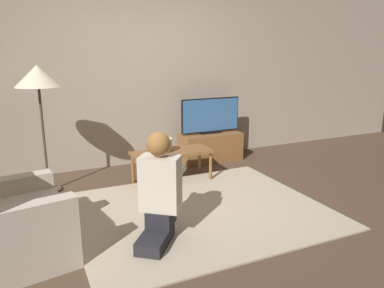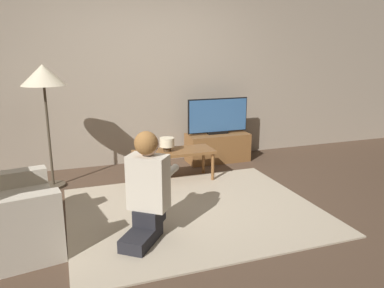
{
  "view_description": "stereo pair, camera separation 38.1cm",
  "coord_description": "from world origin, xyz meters",
  "px_view_note": "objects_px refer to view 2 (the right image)",
  "views": [
    {
      "loc": [
        -1.56,
        -3.22,
        1.63
      ],
      "look_at": [
        0.19,
        0.61,
        0.55
      ],
      "focal_mm": 35.0,
      "sensor_mm": 36.0,
      "label": 1
    },
    {
      "loc": [
        -1.21,
        -3.36,
        1.63
      ],
      "look_at": [
        0.19,
        0.61,
        0.55
      ],
      "focal_mm": 35.0,
      "sensor_mm": 36.0,
      "label": 2
    }
  ],
  "objects_px": {
    "tv": "(218,116)",
    "armchair": "(5,217)",
    "coffee_table": "(174,154)",
    "floor_lamp": "(43,80)",
    "table_lamp": "(167,143)",
    "person_kneeling": "(148,185)"
  },
  "relations": [
    {
      "from": "person_kneeling",
      "to": "floor_lamp",
      "type": "bearing_deg",
      "value": -25.64
    },
    {
      "from": "tv",
      "to": "armchair",
      "type": "height_order",
      "value": "armchair"
    },
    {
      "from": "coffee_table",
      "to": "armchair",
      "type": "height_order",
      "value": "armchair"
    },
    {
      "from": "tv",
      "to": "armchair",
      "type": "relative_size",
      "value": 0.98
    },
    {
      "from": "armchair",
      "to": "table_lamp",
      "type": "height_order",
      "value": "armchair"
    },
    {
      "from": "floor_lamp",
      "to": "person_kneeling",
      "type": "bearing_deg",
      "value": -63.21
    },
    {
      "from": "tv",
      "to": "coffee_table",
      "type": "xyz_separation_m",
      "value": [
        -0.86,
        -0.63,
        -0.33
      ]
    },
    {
      "from": "tv",
      "to": "person_kneeling",
      "type": "distance_m",
      "value": 2.46
    },
    {
      "from": "armchair",
      "to": "floor_lamp",
      "type": "bearing_deg",
      "value": -23.16
    },
    {
      "from": "armchair",
      "to": "person_kneeling",
      "type": "xyz_separation_m",
      "value": [
        1.16,
        -0.14,
        0.18
      ]
    },
    {
      "from": "coffee_table",
      "to": "floor_lamp",
      "type": "distance_m",
      "value": 1.74
    },
    {
      "from": "tv",
      "to": "person_kneeling",
      "type": "height_order",
      "value": "person_kneeling"
    },
    {
      "from": "table_lamp",
      "to": "armchair",
      "type": "bearing_deg",
      "value": -145.27
    },
    {
      "from": "tv",
      "to": "person_kneeling",
      "type": "bearing_deg",
      "value": -127.52
    },
    {
      "from": "tv",
      "to": "armchair",
      "type": "bearing_deg",
      "value": -145.69
    },
    {
      "from": "floor_lamp",
      "to": "table_lamp",
      "type": "height_order",
      "value": "floor_lamp"
    },
    {
      "from": "tv",
      "to": "person_kneeling",
      "type": "xyz_separation_m",
      "value": [
        -1.5,
        -1.95,
        -0.19
      ]
    },
    {
      "from": "tv",
      "to": "floor_lamp",
      "type": "height_order",
      "value": "floor_lamp"
    },
    {
      "from": "floor_lamp",
      "to": "table_lamp",
      "type": "relative_size",
      "value": 8.12
    },
    {
      "from": "floor_lamp",
      "to": "table_lamp",
      "type": "xyz_separation_m",
      "value": [
        1.36,
        -0.29,
        -0.78
      ]
    },
    {
      "from": "tv",
      "to": "coffee_table",
      "type": "bearing_deg",
      "value": -143.75
    },
    {
      "from": "tv",
      "to": "table_lamp",
      "type": "distance_m",
      "value": 1.15
    }
  ]
}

